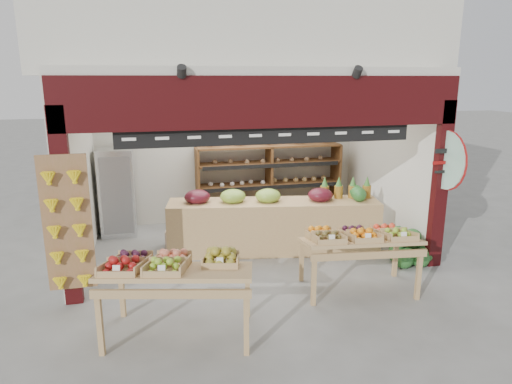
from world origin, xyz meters
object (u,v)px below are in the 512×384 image
object	(u,v)px
display_table_left	(168,267)
display_table_right	(359,238)
back_shelving	(269,167)
mid_counter	(273,224)
refrigerator	(118,192)
cardboard_stack	(191,234)
watermelon_pile	(410,250)

from	to	relation	value
display_table_left	display_table_right	size ratio (longest dim) A/B	1.12
back_shelving	mid_counter	distance (m)	1.92
back_shelving	refrigerator	world-z (taller)	back_shelving
cardboard_stack	display_table_left	bearing A→B (deg)	-100.16
cardboard_stack	display_table_right	distance (m)	3.23
display_table_left	refrigerator	bearing A→B (deg)	101.09
mid_counter	display_table_right	bearing A→B (deg)	-66.26
display_table_right	watermelon_pile	distance (m)	1.61
display_table_left	watermelon_pile	bearing A→B (deg)	17.94
display_table_left	display_table_right	distance (m)	2.72
mid_counter	display_table_left	bearing A→B (deg)	-129.64
watermelon_pile	refrigerator	bearing A→B (deg)	151.19
mid_counter	display_table_right	distance (m)	1.93
refrigerator	watermelon_pile	bearing A→B (deg)	-27.63
back_shelving	display_table_left	bearing A→B (deg)	-119.60
mid_counter	display_table_left	size ratio (longest dim) A/B	1.96
refrigerator	mid_counter	xyz separation A→B (m)	(2.66, -1.60, -0.34)
back_shelving	display_table_right	xyz separation A→B (m)	(0.37, -3.50, -0.37)
back_shelving	mid_counter	world-z (taller)	back_shelving
mid_counter	watermelon_pile	size ratio (longest dim) A/B	4.67
cardboard_stack	display_table_left	xyz separation A→B (m)	(-0.52, -2.88, 0.63)
back_shelving	watermelon_pile	world-z (taller)	back_shelving
refrigerator	watermelon_pile	world-z (taller)	refrigerator
refrigerator	display_table_right	xyz separation A→B (m)	(3.43, -3.34, -0.05)
refrigerator	display_table_left	distance (m)	3.96
cardboard_stack	mid_counter	bearing A→B (deg)	-23.12
refrigerator	mid_counter	size ratio (longest dim) A/B	0.45
back_shelving	display_table_left	size ratio (longest dim) A/B	1.62
back_shelving	watermelon_pile	bearing A→B (deg)	-58.79
mid_counter	display_table_left	distance (m)	3.00
cardboard_stack	display_table_left	distance (m)	3.00
display_table_left	display_table_right	bearing A→B (deg)	11.55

